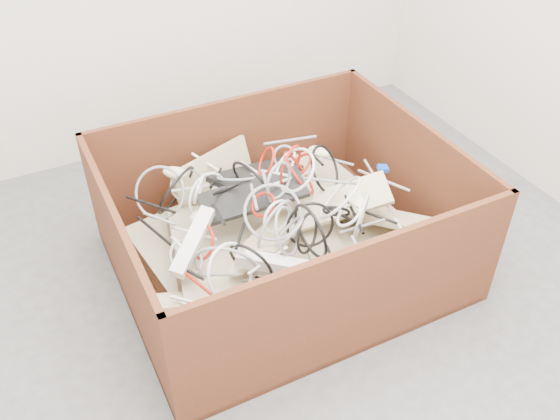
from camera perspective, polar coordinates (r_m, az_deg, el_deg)
name	(u,v)px	position (r m, az deg, el deg)	size (l,w,h in m)	color
ground	(299,311)	(2.48, 1.83, -9.57)	(3.00, 3.00, 0.00)	#4A4A4C
room_shell	(308,5)	(1.76, 2.68, 18.76)	(3.04, 3.04, 2.50)	beige
cardboard_box	(278,244)	(2.56, -0.20, -3.24)	(1.34, 1.12, 0.58)	#381A0E
keyboard_pile	(280,215)	(2.48, -0.03, -0.48)	(1.27, 1.01, 0.32)	beige
mice_scatter	(259,198)	(2.43, -2.00, 1.11)	(0.78, 0.66, 0.19)	beige
power_strip_left	(193,241)	(2.24, -8.25, -2.95)	(0.30, 0.05, 0.04)	silver
power_strip_right	(277,264)	(2.16, -0.26, -5.16)	(0.30, 0.06, 0.04)	silver
vga_plug	(383,168)	(2.68, 9.69, 3.91)	(0.04, 0.04, 0.02)	#0D3DC8
cable_tangle	(263,207)	(2.34, -1.60, 0.30)	(1.09, 0.97, 0.42)	gray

